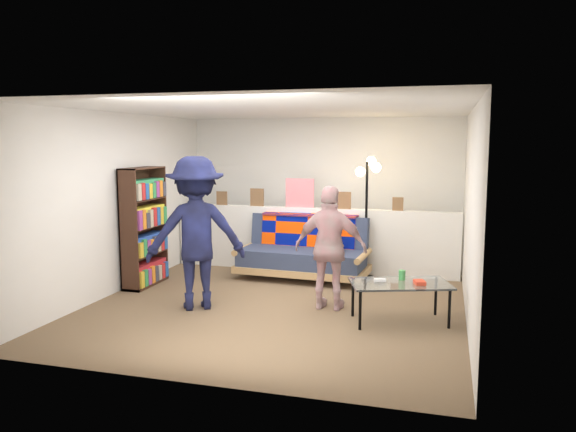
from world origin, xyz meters
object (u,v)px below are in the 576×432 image
object	(u,v)px
person_left	(196,233)
person_right	(331,248)
coffee_table	(401,285)
futon_sofa	(305,253)
floor_lamp	(368,193)
bookshelf	(144,231)

from	to	relation	value
person_left	person_right	bearing A→B (deg)	163.96
person_right	person_left	bearing A→B (deg)	16.27
coffee_table	person_right	bearing A→B (deg)	161.60
futon_sofa	floor_lamp	distance (m)	1.28
futon_sofa	coffee_table	bearing A→B (deg)	-48.19
bookshelf	coffee_table	bearing A→B (deg)	-11.11
coffee_table	bookshelf	bearing A→B (deg)	168.89
person_right	floor_lamp	bearing A→B (deg)	-94.71
bookshelf	person_left	xyz separation A→B (m)	(1.18, -0.81, 0.15)
floor_lamp	person_left	size ratio (longest dim) A/B	0.98
futon_sofa	person_left	xyz separation A→B (m)	(-0.90, -1.81, 0.54)
coffee_table	futon_sofa	bearing A→B (deg)	131.81
person_left	futon_sofa	bearing A→B (deg)	-146.20
bookshelf	person_right	world-z (taller)	bookshelf
futon_sofa	person_right	xyz separation A→B (m)	(0.67, -1.43, 0.37)
floor_lamp	person_right	world-z (taller)	floor_lamp
bookshelf	person_left	bearing A→B (deg)	-34.50
futon_sofa	coffee_table	world-z (taller)	futon_sofa
floor_lamp	person_right	xyz separation A→B (m)	(-0.21, -1.67, -0.53)
floor_lamp	person_left	distance (m)	2.75
futon_sofa	floor_lamp	bearing A→B (deg)	15.45
bookshelf	person_left	world-z (taller)	person_left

